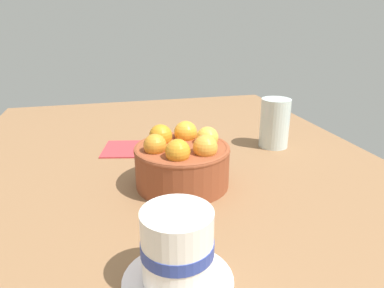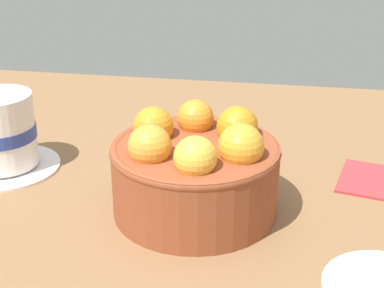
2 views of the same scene
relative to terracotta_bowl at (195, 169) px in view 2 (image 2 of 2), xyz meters
The scene contains 3 objects.
ground_plane 6.64cm from the terracotta_bowl, 13.97° to the right, with size 135.40×87.42×3.96cm, color brown.
terracotta_bowl is the anchor object (origin of this frame).
coffee_cup 24.41cm from the terracotta_bowl, 13.71° to the right, with size 12.76×12.76×9.04cm.
Camera 2 is at (-8.45, 49.62, 29.47)cm, focal length 53.18 mm.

